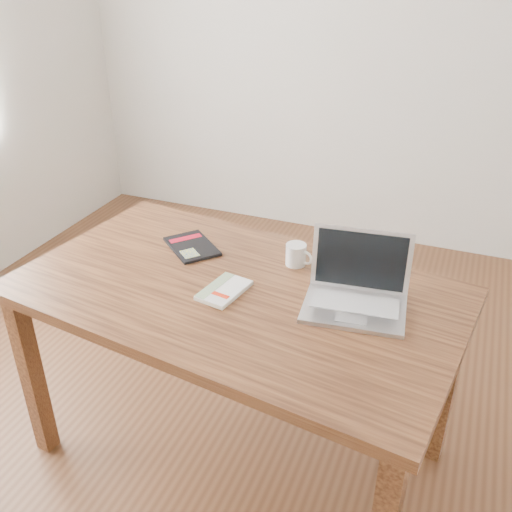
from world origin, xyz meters
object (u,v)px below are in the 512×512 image
at_px(laptop, 356,291).
at_px(coffee_mug, 297,254).
at_px(desk, 236,310).
at_px(black_guidebook, 192,246).
at_px(white_guidebook, 224,290).

distance_m(laptop, coffee_mug, 0.30).
relative_size(desk, coffee_mug, 14.99).
relative_size(laptop, coffee_mug, 3.26).
distance_m(black_guidebook, laptop, 0.67).
xyz_separation_m(white_guidebook, coffee_mug, (0.16, 0.26, 0.03)).
distance_m(desk, laptop, 0.42).
relative_size(white_guidebook, laptop, 0.59).
relative_size(white_guidebook, black_guidebook, 0.75).
bearing_deg(white_guidebook, coffee_mug, 68.40).
bearing_deg(black_guidebook, coffee_mug, -46.28).
xyz_separation_m(desk, coffee_mug, (0.14, 0.22, 0.13)).
bearing_deg(coffee_mug, laptop, -18.01).
bearing_deg(laptop, coffee_mug, 139.45).
distance_m(black_guidebook, coffee_mug, 0.41).
bearing_deg(desk, black_guidebook, 150.94).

